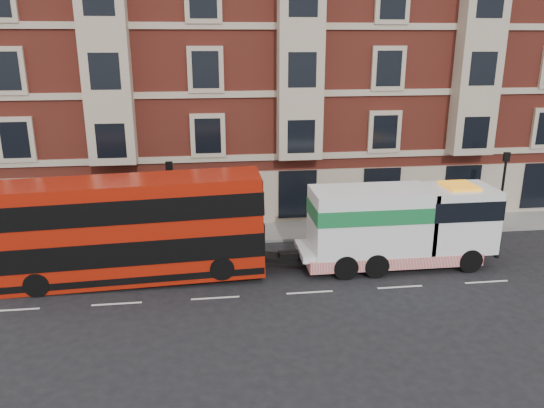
% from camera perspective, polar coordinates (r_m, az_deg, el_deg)
% --- Properties ---
extents(ground, '(120.00, 120.00, 0.00)m').
position_cam_1_polar(ground, '(22.91, 4.07, -9.47)').
color(ground, black).
rests_on(ground, ground).
extents(sidewalk, '(90.00, 3.00, 0.15)m').
position_cam_1_polar(sidewalk, '(29.68, 1.24, -2.91)').
color(sidewalk, slate).
rests_on(sidewalk, ground).
extents(victorian_terrace, '(45.00, 12.00, 20.40)m').
position_cam_1_polar(victorian_terrace, '(35.38, 0.29, 16.84)').
color(victorian_terrace, maroon).
rests_on(victorian_terrace, ground).
extents(lamp_post_west, '(0.35, 0.15, 4.35)m').
position_cam_1_polar(lamp_post_west, '(27.39, -10.83, 0.78)').
color(lamp_post_west, black).
rests_on(lamp_post_west, sidewalk).
extents(lamp_post_east, '(0.35, 0.15, 4.35)m').
position_cam_1_polar(lamp_post_east, '(31.78, 23.58, 1.90)').
color(lamp_post_east, black).
rests_on(lamp_post_east, sidewalk).
extents(double_decker_bus, '(11.41, 2.62, 4.62)m').
position_cam_1_polar(double_decker_bus, '(23.92, -14.89, -2.50)').
color(double_decker_bus, '#A51909').
rests_on(double_decker_bus, ground).
extents(tow_truck, '(9.14, 2.70, 3.81)m').
position_cam_1_polar(tow_truck, '(25.39, 13.26, -2.24)').
color(tow_truck, white).
rests_on(tow_truck, ground).
extents(pedestrian, '(0.67, 0.64, 1.54)m').
position_cam_1_polar(pedestrian, '(29.58, -26.87, -3.17)').
color(pedestrian, '#192632').
rests_on(pedestrian, sidewalk).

